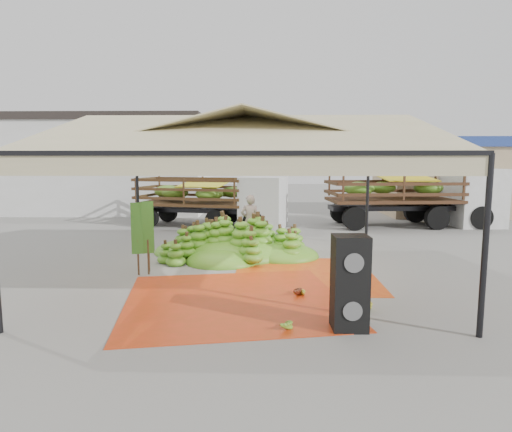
{
  "coord_description": "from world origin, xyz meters",
  "views": [
    {
      "loc": [
        0.47,
        -10.81,
        2.86
      ],
      "look_at": [
        0.2,
        1.5,
        1.3
      ],
      "focal_mm": 30.0,
      "sensor_mm": 36.0,
      "label": 1
    }
  ],
  "objects_px": {
    "vendor": "(250,221)",
    "speaker_stack": "(350,283)",
    "truck_left": "(217,196)",
    "truck_right": "(420,191)",
    "banana_heap": "(238,237)"
  },
  "relations": [
    {
      "from": "vendor",
      "to": "speaker_stack",
      "type": "bearing_deg",
      "value": 105.8
    },
    {
      "from": "speaker_stack",
      "to": "truck_left",
      "type": "xyz_separation_m",
      "value": [
        -3.58,
        11.64,
        0.56
      ]
    },
    {
      "from": "vendor",
      "to": "truck_right",
      "type": "relative_size",
      "value": 0.23
    },
    {
      "from": "speaker_stack",
      "to": "truck_right",
      "type": "height_order",
      "value": "truck_right"
    },
    {
      "from": "vendor",
      "to": "truck_left",
      "type": "relative_size",
      "value": 0.26
    },
    {
      "from": "speaker_stack",
      "to": "vendor",
      "type": "xyz_separation_m",
      "value": [
        -1.96,
        7.17,
        0.07
      ]
    },
    {
      "from": "vendor",
      "to": "truck_right",
      "type": "bearing_deg",
      "value": -145.74
    },
    {
      "from": "vendor",
      "to": "banana_heap",
      "type": "bearing_deg",
      "value": 76.67
    },
    {
      "from": "speaker_stack",
      "to": "truck_left",
      "type": "bearing_deg",
      "value": 105.59
    },
    {
      "from": "banana_heap",
      "to": "speaker_stack",
      "type": "height_order",
      "value": "speaker_stack"
    },
    {
      "from": "truck_left",
      "to": "truck_right",
      "type": "bearing_deg",
      "value": 15.7
    },
    {
      "from": "vendor",
      "to": "truck_left",
      "type": "distance_m",
      "value": 4.78
    },
    {
      "from": "speaker_stack",
      "to": "vendor",
      "type": "distance_m",
      "value": 7.43
    },
    {
      "from": "speaker_stack",
      "to": "truck_left",
      "type": "height_order",
      "value": "truck_left"
    },
    {
      "from": "banana_heap",
      "to": "speaker_stack",
      "type": "xyz_separation_m",
      "value": [
        2.28,
        -5.85,
        0.24
      ]
    }
  ]
}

